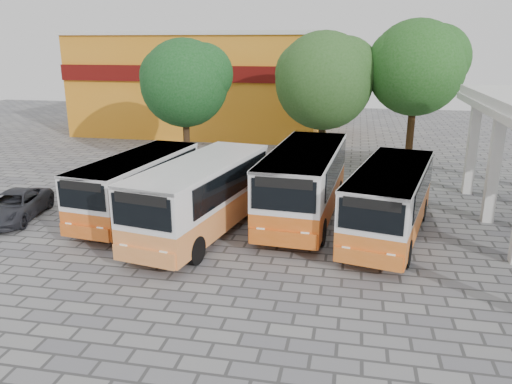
% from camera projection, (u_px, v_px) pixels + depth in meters
% --- Properties ---
extents(ground, '(90.00, 90.00, 0.00)m').
position_uv_depth(ground, '(288.00, 266.00, 17.35)').
color(ground, gray).
rests_on(ground, ground).
extents(shophouse_block, '(20.40, 10.40, 8.30)m').
position_uv_depth(shophouse_block, '(203.00, 83.00, 42.63)').
color(shophouse_block, orange).
rests_on(shophouse_block, ground).
extents(bus_far_left, '(3.27, 7.80, 2.72)m').
position_uv_depth(bus_far_left, '(138.00, 183.00, 21.80)').
color(bus_far_left, orange).
rests_on(bus_far_left, ground).
extents(bus_centre_left, '(3.95, 8.62, 2.98)m').
position_uv_depth(bus_centre_left, '(202.00, 193.00, 19.77)').
color(bus_centre_left, '#EC8A42').
rests_on(bus_centre_left, ground).
extents(bus_centre_right, '(3.22, 8.81, 3.12)m').
position_uv_depth(bus_centre_right, '(304.00, 179.00, 21.47)').
color(bus_centre_right, '#DA5E17').
rests_on(bus_centre_right, ground).
extents(bus_far_right, '(4.01, 8.25, 2.83)m').
position_uv_depth(bus_far_right, '(390.00, 198.00, 19.46)').
color(bus_far_right, orange).
rests_on(bus_far_right, ground).
extents(tree_left, '(5.46, 5.20, 7.75)m').
position_uv_depth(tree_left, '(185.00, 80.00, 29.50)').
color(tree_left, '#412C18').
rests_on(tree_left, ground).
extents(tree_middle, '(6.24, 5.94, 8.19)m').
position_uv_depth(tree_middle, '(325.00, 78.00, 30.28)').
color(tree_middle, '#322513').
rests_on(tree_middle, ground).
extents(tree_right, '(5.92, 5.64, 8.84)m').
position_uv_depth(tree_right, '(418.00, 65.00, 29.38)').
color(tree_right, '#3F2711').
rests_on(tree_right, ground).
extents(parked_car, '(2.81, 4.68, 1.22)m').
position_uv_depth(parked_car, '(14.00, 206.00, 21.77)').
color(parked_car, '#27282F').
rests_on(parked_car, ground).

